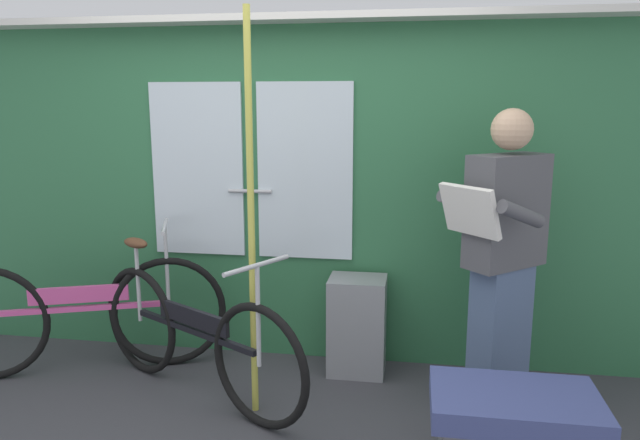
% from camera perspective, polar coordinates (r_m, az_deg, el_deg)
% --- Properties ---
extents(train_door_wall, '(5.00, 0.28, 2.15)m').
position_cam_1_polar(train_door_wall, '(3.80, -3.65, 3.26)').
color(train_door_wall, '#2D6B42').
rests_on(train_door_wall, ground_plane).
extents(bicycle_near_door, '(1.49, 0.89, 0.88)m').
position_cam_1_polar(bicycle_near_door, '(3.48, -12.07, -10.84)').
color(bicycle_near_door, black).
rests_on(bicycle_near_door, ground_plane).
extents(bicycle_leaning_behind, '(1.66, 0.73, 0.92)m').
position_cam_1_polar(bicycle_leaning_behind, '(3.97, -22.07, -8.35)').
color(bicycle_leaning_behind, black).
rests_on(bicycle_leaning_behind, ground_plane).
extents(passenger_reading_newspaper, '(0.61, 0.59, 1.62)m').
position_cam_1_polar(passenger_reading_newspaper, '(3.31, 17.11, -3.19)').
color(passenger_reading_newspaper, slate).
rests_on(passenger_reading_newspaper, ground_plane).
extents(trash_bin_by_wall, '(0.35, 0.28, 0.60)m').
position_cam_1_polar(trash_bin_by_wall, '(3.73, 3.57, -10.03)').
color(trash_bin_by_wall, gray).
rests_on(trash_bin_by_wall, ground_plane).
extents(handrail_pole, '(0.04, 0.04, 2.11)m').
position_cam_1_polar(handrail_pole, '(3.07, -6.60, -0.03)').
color(handrail_pole, '#C6C14C').
rests_on(handrail_pole, ground_plane).
extents(bench_seat_corner, '(0.70, 0.44, 0.45)m').
position_cam_1_polar(bench_seat_corner, '(2.83, 17.94, -19.31)').
color(bench_seat_corner, '#3D477F').
rests_on(bench_seat_corner, ground_plane).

